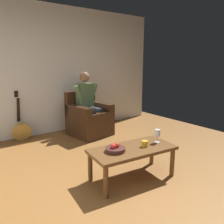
{
  "coord_description": "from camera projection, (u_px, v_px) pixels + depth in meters",
  "views": [
    {
      "loc": [
        1.48,
        1.88,
        1.51
      ],
      "look_at": [
        -0.67,
        -1.09,
        0.69
      ],
      "focal_mm": 35.96,
      "sensor_mm": 36.0,
      "label": 1
    }
  ],
  "objects": [
    {
      "name": "coffee_table",
      "position": [
        132.0,
        152.0,
        2.9
      ],
      "size": [
        1.16,
        0.64,
        0.43
      ],
      "rotation": [
        0.0,
        0.0,
        -0.11
      ],
      "color": "brown",
      "rests_on": "ground"
    },
    {
      "name": "guitar",
      "position": [
        21.0,
        130.0,
        4.38
      ],
      "size": [
        0.36,
        0.31,
        0.97
      ],
      "color": "#A8803C",
      "rests_on": "ground"
    },
    {
      "name": "wall_back",
      "position": [
        37.0,
        71.0,
        4.56
      ],
      "size": [
        5.81,
        0.06,
        2.66
      ],
      "primitive_type": "cube",
      "color": "white",
      "rests_on": "ground"
    },
    {
      "name": "wine_glass_near",
      "position": [
        157.0,
        134.0,
        3.06
      ],
      "size": [
        0.07,
        0.07,
        0.18
      ],
      "color": "silver",
      "rests_on": "coffee_table"
    },
    {
      "name": "ground_plane",
      "position": [
        120.0,
        192.0,
        2.67
      ],
      "size": [
        6.55,
        6.55,
        0.0
      ],
      "primitive_type": "plane",
      "color": "brown"
    },
    {
      "name": "fruit_bowl",
      "position": [
        115.0,
        149.0,
        2.77
      ],
      "size": [
        0.25,
        0.25,
        0.11
      ],
      "color": "#41221D",
      "rests_on": "coffee_table"
    },
    {
      "name": "armchair",
      "position": [
        89.0,
        119.0,
        4.72
      ],
      "size": [
        0.83,
        0.85,
        0.91
      ],
      "rotation": [
        0.0,
        0.0,
        0.15
      ],
      "color": "#372213",
      "rests_on": "ground"
    },
    {
      "name": "candle_jar",
      "position": [
        145.0,
        144.0,
        2.93
      ],
      "size": [
        0.08,
        0.08,
        0.08
      ],
      "primitive_type": "cylinder",
      "color": "gold",
      "rests_on": "coffee_table"
    },
    {
      "name": "person_seated",
      "position": [
        88.0,
        102.0,
        4.64
      ],
      "size": [
        0.61,
        0.58,
        1.32
      ],
      "rotation": [
        0.0,
        0.0,
        0.15
      ],
      "color": "#4D6A43",
      "rests_on": "ground"
    }
  ]
}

